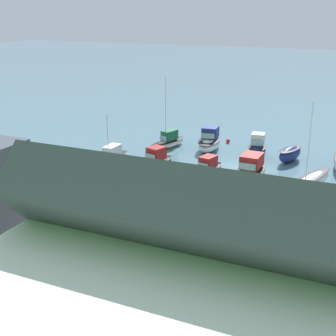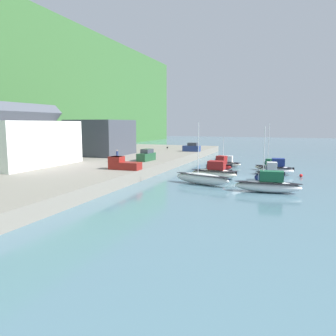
# 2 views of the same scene
# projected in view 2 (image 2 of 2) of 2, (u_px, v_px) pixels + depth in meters

# --- Properties ---
(ground_plane) EXTENTS (320.00, 320.00, 0.00)m
(ground_plane) POSITION_uv_depth(u_px,v_px,m) (241.00, 178.00, 51.37)
(ground_plane) COLOR slate
(quay_promenade) EXTENTS (94.95, 30.68, 1.64)m
(quay_promenade) POSITION_uv_depth(u_px,v_px,m) (85.00, 165.00, 61.18)
(quay_promenade) COLOR gray
(quay_promenade) RESTS_ON ground_plane
(harbor_clubhouse) EXTENTS (17.08, 11.23, 10.11)m
(harbor_clubhouse) POSITION_uv_depth(u_px,v_px,m) (22.00, 142.00, 53.04)
(harbor_clubhouse) COLOR white
(harbor_clubhouse) RESTS_ON quay_promenade
(yacht_club_building) EXTENTS (12.22, 11.05, 7.57)m
(yacht_club_building) POSITION_uv_depth(u_px,v_px,m) (101.00, 137.00, 71.51)
(yacht_club_building) COLOR #3D424C
(yacht_club_building) RESTS_ON quay_promenade
(moored_boat_0) EXTENTS (3.91, 8.67, 8.64)m
(moored_boat_0) POSITION_uv_depth(u_px,v_px,m) (202.00, 178.00, 45.53)
(moored_boat_0) COLOR silver
(moored_boat_0) RESTS_ON ground_plane
(moored_boat_1) EXTENTS (2.71, 7.33, 2.74)m
(moored_boat_1) POSITION_uv_depth(u_px,v_px,m) (214.00, 172.00, 50.42)
(moored_boat_1) COLOR white
(moored_boat_1) RESTS_ON ground_plane
(moored_boat_2) EXTENTS (2.76, 5.24, 2.12)m
(moored_boat_2) POSITION_uv_depth(u_px,v_px,m) (218.00, 170.00, 54.56)
(moored_boat_2) COLOR navy
(moored_boat_2) RESTS_ON ground_plane
(moored_boat_3) EXTENTS (3.28, 5.13, 2.61)m
(moored_boat_3) POSITION_uv_depth(u_px,v_px,m) (221.00, 165.00, 59.76)
(moored_boat_3) COLOR red
(moored_boat_3) RESTS_ON ground_plane
(moored_boat_4) EXTENTS (1.78, 6.30, 5.75)m
(moored_boat_4) POSITION_uv_depth(u_px,v_px,m) (226.00, 163.00, 64.61)
(moored_boat_4) COLOR white
(moored_boat_4) RESTS_ON ground_plane
(moored_boat_5) EXTENTS (2.48, 8.21, 8.07)m
(moored_boat_5) POSITION_uv_depth(u_px,v_px,m) (268.00, 184.00, 40.21)
(moored_boat_5) COLOR silver
(moored_boat_5) RESTS_ON ground_plane
(moored_boat_6) EXTENTS (2.67, 4.45, 1.68)m
(moored_boat_6) POSITION_uv_depth(u_px,v_px,m) (269.00, 178.00, 45.47)
(moored_boat_6) COLOR navy
(moored_boat_6) RESTS_ON ground_plane
(moored_boat_7) EXTENTS (2.48, 4.43, 2.74)m
(moored_boat_7) POSITION_uv_depth(u_px,v_px,m) (270.00, 174.00, 48.85)
(moored_boat_7) COLOR navy
(moored_boat_7) RESTS_ON ground_plane
(moored_boat_8) EXTENTS (2.93, 5.92, 2.73)m
(moored_boat_8) POSITION_uv_depth(u_px,v_px,m) (276.00, 169.00, 54.09)
(moored_boat_8) COLOR white
(moored_boat_8) RESTS_ON ground_plane
(moored_boat_9) EXTENTS (3.12, 5.99, 8.58)m
(moored_boat_9) POSITION_uv_depth(u_px,v_px,m) (270.00, 166.00, 59.03)
(moored_boat_9) COLOR white
(moored_boat_9) RESTS_ON ground_plane
(parked_car_0) EXTENTS (1.84, 4.22, 2.16)m
(parked_car_0) POSITION_uv_depth(u_px,v_px,m) (192.00, 148.00, 80.31)
(parked_car_0) COLOR navy
(parked_car_0) RESTS_ON quay_promenade
(parked_car_2) EXTENTS (4.35, 2.18, 2.16)m
(parked_car_2) POSITION_uv_depth(u_px,v_px,m) (146.00, 156.00, 60.11)
(parked_car_2) COLOR #1E4C2D
(parked_car_2) RESTS_ON quay_promenade
(pickup_truck_0) EXTENTS (2.03, 4.74, 1.90)m
(pickup_truck_0) POSITION_uv_depth(u_px,v_px,m) (122.00, 164.00, 48.79)
(pickup_truck_0) COLOR maroon
(pickup_truck_0) RESTS_ON quay_promenade
(person_on_quay) EXTENTS (0.40, 0.40, 2.14)m
(person_on_quay) POSITION_uv_depth(u_px,v_px,m) (117.00, 156.00, 58.14)
(person_on_quay) COLOR #232838
(person_on_quay) RESTS_ON quay_promenade
(dog_on_quay) EXTENTS (0.75, 0.80, 0.68)m
(dog_on_quay) POSITION_uv_depth(u_px,v_px,m) (167.00, 147.00, 87.51)
(dog_on_quay) COLOR black
(dog_on_quay) RESTS_ON quay_promenade
(mooring_buoy_0) EXTENTS (0.50, 0.50, 0.50)m
(mooring_buoy_0) POSITION_uv_depth(u_px,v_px,m) (301.00, 176.00, 51.84)
(mooring_buoy_0) COLOR red
(mooring_buoy_0) RESTS_ON ground_plane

